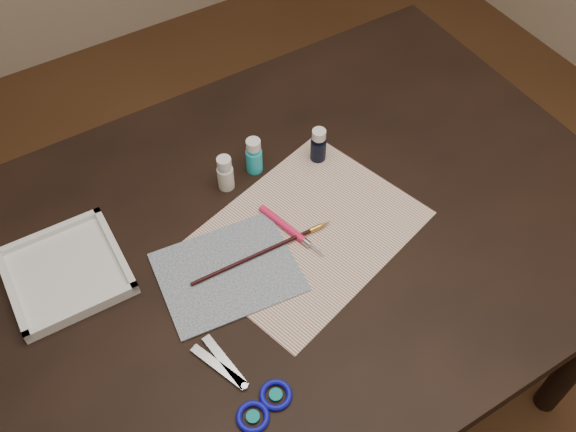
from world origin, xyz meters
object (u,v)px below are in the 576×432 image
scissors (233,382)px  palette_tray (66,271)px  canvas (228,272)px  paint_bottle_navy (318,145)px  paint_bottle_cyan (254,155)px  paint_bottle_white (225,173)px  paper (306,232)px

scissors → palette_tray: size_ratio=1.01×
canvas → paint_bottle_navy: (0.29, 0.15, 0.04)m
paint_bottle_navy → palette_tray: (-0.53, -0.01, -0.03)m
paint_bottle_cyan → paint_bottle_navy: (0.12, -0.04, -0.00)m
paint_bottle_white → paint_bottle_cyan: paint_bottle_cyan is taller
palette_tray → paint_bottle_navy: bearing=0.6°
paint_bottle_navy → palette_tray: bearing=-179.4°
paint_bottle_cyan → scissors: 0.46m
paper → canvas: (-0.17, -0.00, 0.00)m
canvas → paint_bottle_cyan: size_ratio=2.98×
paint_bottle_white → palette_tray: 0.34m
paint_bottle_white → paint_bottle_cyan: size_ratio=0.97×
canvas → scissors: (-0.09, -0.19, 0.00)m
paper → palette_tray: palette_tray is taller
paper → paint_bottle_white: 0.19m
paint_bottle_cyan → scissors: size_ratio=0.40×
paper → paint_bottle_cyan: paint_bottle_cyan is taller
canvas → paint_bottle_cyan: paint_bottle_cyan is taller
paint_bottle_white → paper: bearing=-67.5°
paint_bottle_navy → paper: bearing=-129.6°
canvas → scissors: 0.21m
canvas → paint_bottle_cyan: bearing=49.5°
paper → palette_tray: 0.43m
paint_bottle_cyan → palette_tray: bearing=-173.5°
canvas → paint_bottle_navy: 0.33m
paper → scissors: size_ratio=2.00×
canvas → palette_tray: 0.28m
paint_bottle_cyan → scissors: bearing=-123.8°
paint_bottle_white → scissors: bearing=-116.6°
canvas → paint_bottle_navy: paint_bottle_navy is taller
canvas → paint_bottle_white: 0.21m
canvas → scissors: size_ratio=1.19×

